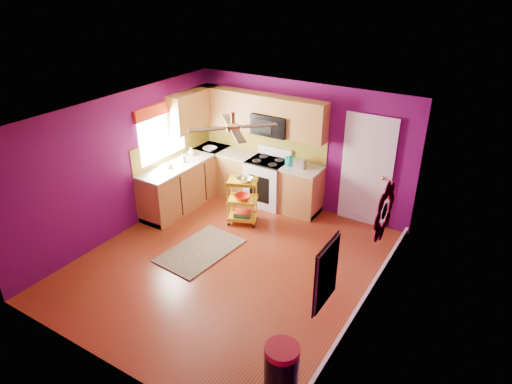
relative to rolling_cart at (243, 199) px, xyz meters
The scene contains 18 objects.
ground 1.45m from the rolling_cart, 66.31° to the right, with size 5.00×5.00×0.00m, color maroon.
room_envelope 1.78m from the rolling_cart, 65.29° to the right, with size 4.54×5.04×2.52m.
lower_cabinets 0.98m from the rolling_cart, 144.48° to the left, with size 2.81×2.31×0.94m.
electric_range 0.93m from the rolling_cart, 90.21° to the left, with size 0.76×0.66×1.13m.
upper_cabinetry 1.74m from the rolling_cart, 126.91° to the left, with size 2.80×2.30×1.26m.
left_window 2.09m from the rolling_cart, behind, with size 0.08×1.35×1.08m.
panel_door 2.32m from the rolling_cart, 32.77° to the left, with size 0.95×0.11×2.15m.
right_wall_art 3.33m from the rolling_cart, 29.74° to the right, with size 0.04×2.74×1.04m.
ceiling_fan 2.15m from the rolling_cart, 62.41° to the right, with size 1.01×1.01×0.26m.
shag_rug 1.30m from the rolling_cart, 94.04° to the right, with size 0.89×1.45×0.02m, color black.
rolling_cart is the anchor object (origin of this frame).
trash_can 3.95m from the rolling_cart, 50.65° to the right, with size 0.40×0.43×0.74m.
teal_kettle 1.18m from the rolling_cart, 63.64° to the left, with size 0.18×0.18×0.21m.
toaster 1.29m from the rolling_cart, 54.02° to the left, with size 0.22×0.15×0.18m, color beige.
soap_bottle_a 1.48m from the rolling_cart, behind, with size 0.08×0.08×0.18m, color #EA3F72.
soap_bottle_b 1.59m from the rolling_cart, 166.43° to the left, with size 0.14×0.14×0.18m, color white.
counter_dish 1.59m from the rolling_cart, 149.37° to the left, with size 0.27×0.27×0.07m, color white.
counter_cup 1.53m from the rolling_cart, 164.90° to the right, with size 0.12×0.12×0.09m, color white.
Camera 1 is at (3.61, -5.02, 4.40)m, focal length 32.00 mm.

